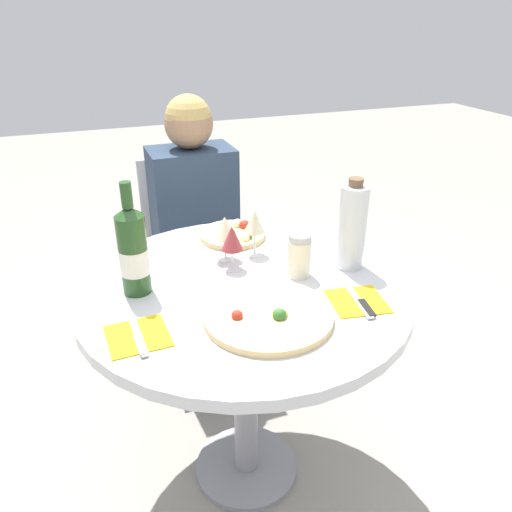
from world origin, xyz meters
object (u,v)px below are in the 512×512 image
at_px(seated_diner, 201,254).
at_px(tall_carafe, 352,227).
at_px(dining_table, 245,318).
at_px(pizza_large, 268,315).
at_px(chair_behind_diner, 194,260).
at_px(wine_bottle, 133,251).

distance_m(seated_diner, tall_carafe, 0.84).
distance_m(dining_table, pizza_large, 0.23).
relative_size(chair_behind_diner, tall_carafe, 3.17).
bearing_deg(pizza_large, wine_bottle, 138.63).
relative_size(chair_behind_diner, pizza_large, 2.63).
relative_size(dining_table, pizza_large, 2.82).
distance_m(pizza_large, wine_bottle, 0.41).
bearing_deg(chair_behind_diner, pizza_large, 87.73).
bearing_deg(seated_diner, pizza_large, 87.35).
relative_size(pizza_large, wine_bottle, 1.05).
height_order(chair_behind_diner, wine_bottle, wine_bottle).
bearing_deg(tall_carafe, dining_table, 179.68).
xyz_separation_m(pizza_large, wine_bottle, (-0.30, 0.26, 0.12)).
xyz_separation_m(dining_table, seated_diner, (0.04, 0.69, -0.11)).
height_order(dining_table, tall_carafe, tall_carafe).
xyz_separation_m(chair_behind_diner, pizza_large, (-0.04, -1.02, 0.33)).
xyz_separation_m(dining_table, tall_carafe, (0.35, -0.00, 0.25)).
relative_size(dining_table, tall_carafe, 3.40).
height_order(pizza_large, wine_bottle, wine_bottle).
bearing_deg(wine_bottle, chair_behind_diner, 65.99).
xyz_separation_m(seated_diner, wine_bottle, (-0.34, -0.61, 0.35)).
bearing_deg(pizza_large, chair_behind_diner, 87.73).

